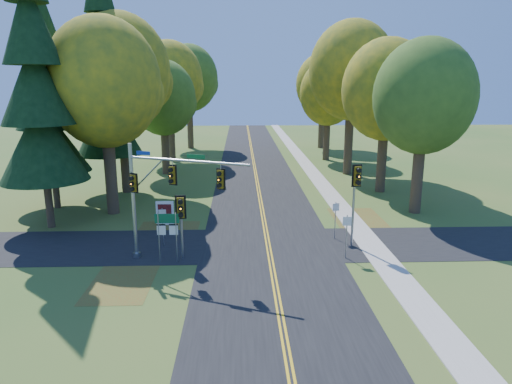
{
  "coord_description": "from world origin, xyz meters",
  "views": [
    {
      "loc": [
        -1.64,
        -24.0,
        9.59
      ],
      "look_at": [
        -0.72,
        2.42,
        3.2
      ],
      "focal_mm": 32.0,
      "sensor_mm": 36.0,
      "label": 1
    }
  ],
  "objects_px": {
    "traffic_mast": "(160,188)",
    "route_sign_cluster": "(167,228)",
    "info_kiosk": "(165,213)",
    "east_signal_pole": "(356,185)"
  },
  "relations": [
    {
      "from": "route_sign_cluster",
      "to": "info_kiosk",
      "type": "xyz_separation_m",
      "value": [
        -1.25,
        6.8,
        -1.16
      ]
    },
    {
      "from": "east_signal_pole",
      "to": "route_sign_cluster",
      "type": "xyz_separation_m",
      "value": [
        -10.63,
        -1.96,
        -1.83
      ]
    },
    {
      "from": "traffic_mast",
      "to": "route_sign_cluster",
      "type": "bearing_deg",
      "value": 11.56
    },
    {
      "from": "traffic_mast",
      "to": "route_sign_cluster",
      "type": "relative_size",
      "value": 2.33
    },
    {
      "from": "route_sign_cluster",
      "to": "info_kiosk",
      "type": "distance_m",
      "value": 7.01
    },
    {
      "from": "east_signal_pole",
      "to": "info_kiosk",
      "type": "relative_size",
      "value": 3.03
    },
    {
      "from": "east_signal_pole",
      "to": "traffic_mast",
      "type": "bearing_deg",
      "value": -179.64
    },
    {
      "from": "traffic_mast",
      "to": "info_kiosk",
      "type": "height_order",
      "value": "traffic_mast"
    },
    {
      "from": "east_signal_pole",
      "to": "info_kiosk",
      "type": "distance_m",
      "value": 13.17
    },
    {
      "from": "traffic_mast",
      "to": "east_signal_pole",
      "type": "height_order",
      "value": "traffic_mast"
    }
  ]
}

